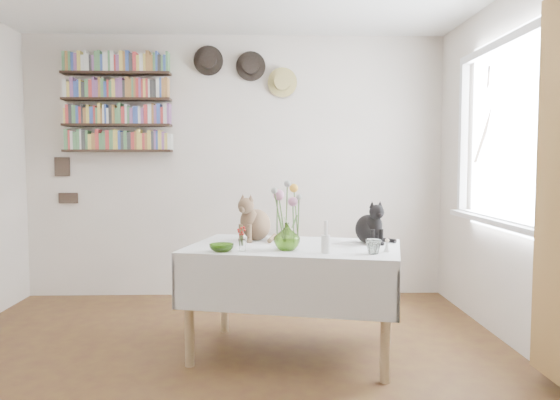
{
  "coord_description": "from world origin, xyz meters",
  "views": [
    {
      "loc": [
        0.27,
        -3.03,
        1.3
      ],
      "look_at": [
        0.37,
        0.47,
        1.05
      ],
      "focal_mm": 35.0,
      "sensor_mm": 36.0,
      "label": 1
    }
  ],
  "objects_px": {
    "dining_table": "(294,272)",
    "black_cat": "(369,221)",
    "flower_vase": "(287,236)",
    "bookshelf_unit": "(117,103)",
    "tabby_cat": "(256,216)"
  },
  "relations": [
    {
      "from": "flower_vase",
      "to": "bookshelf_unit",
      "type": "relative_size",
      "value": 0.17
    },
    {
      "from": "dining_table",
      "to": "flower_vase",
      "type": "bearing_deg",
      "value": -107.21
    },
    {
      "from": "dining_table",
      "to": "black_cat",
      "type": "distance_m",
      "value": 0.62
    },
    {
      "from": "tabby_cat",
      "to": "black_cat",
      "type": "distance_m",
      "value": 0.8
    },
    {
      "from": "dining_table",
      "to": "black_cat",
      "type": "height_order",
      "value": "black_cat"
    },
    {
      "from": "tabby_cat",
      "to": "black_cat",
      "type": "xyz_separation_m",
      "value": [
        0.78,
        -0.18,
        -0.02
      ]
    },
    {
      "from": "flower_vase",
      "to": "black_cat",
      "type": "bearing_deg",
      "value": 26.8
    },
    {
      "from": "tabby_cat",
      "to": "dining_table",
      "type": "bearing_deg",
      "value": -12.51
    },
    {
      "from": "dining_table",
      "to": "flower_vase",
      "type": "height_order",
      "value": "flower_vase"
    },
    {
      "from": "dining_table",
      "to": "flower_vase",
      "type": "xyz_separation_m",
      "value": [
        -0.06,
        -0.19,
        0.27
      ]
    },
    {
      "from": "dining_table",
      "to": "bookshelf_unit",
      "type": "relative_size",
      "value": 1.55
    },
    {
      "from": "black_cat",
      "to": "flower_vase",
      "type": "xyz_separation_m",
      "value": [
        -0.58,
        -0.29,
        -0.06
      ]
    },
    {
      "from": "black_cat",
      "to": "flower_vase",
      "type": "distance_m",
      "value": 0.65
    },
    {
      "from": "black_cat",
      "to": "flower_vase",
      "type": "bearing_deg",
      "value": -170.1
    },
    {
      "from": "dining_table",
      "to": "flower_vase",
      "type": "distance_m",
      "value": 0.34
    }
  ]
}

